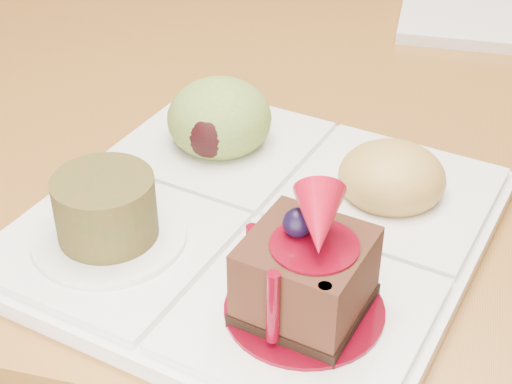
# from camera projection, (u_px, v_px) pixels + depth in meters

# --- Properties ---
(ground) EXTENTS (6.00, 6.00, 0.00)m
(ground) POSITION_uv_depth(u_px,v_px,m) (314.00, 300.00, 1.57)
(ground) COLOR #572D18
(sampler_plate) EXTENTS (0.34, 0.34, 0.11)m
(sampler_plate) POSITION_uv_depth(u_px,v_px,m) (256.00, 204.00, 0.52)
(sampler_plate) COLOR white
(sampler_plate) RESTS_ON dining_table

